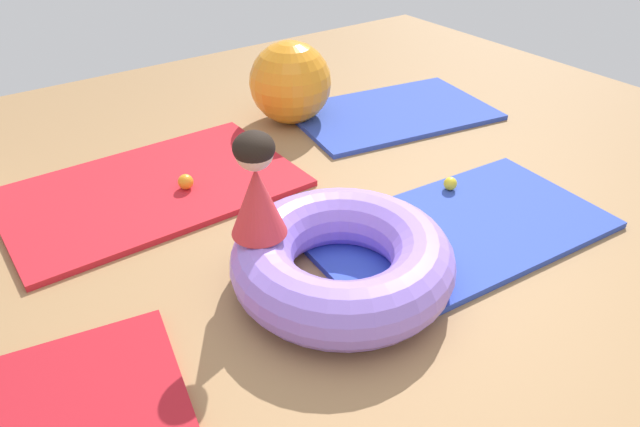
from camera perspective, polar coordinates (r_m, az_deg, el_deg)
name	(u,v)px	position (r m, az deg, el deg)	size (l,w,h in m)	color
ground_plane	(358,287)	(3.12, 3.72, -7.19)	(8.00, 8.00, 0.00)	#9E7549
gym_mat_near_right	(459,230)	(3.60, 13.50, -1.57)	(1.81, 0.99, 0.04)	#2D47B7
gym_mat_near_left	(152,189)	(4.07, -16.16, 2.36)	(1.89, 1.19, 0.04)	red
gym_mat_front	(392,113)	(5.07, 7.12, 9.77)	(1.65, 1.01, 0.04)	#2D47B7
inflatable_cushion	(342,260)	(3.02, 2.20, -4.59)	(1.17, 1.17, 0.33)	#9975EA
child_in_red	(256,186)	(2.81, -6.26, 2.67)	(0.40, 0.40, 0.55)	red
play_ball_orange	(186,182)	(3.94, -13.06, 3.05)	(0.10, 0.10, 0.10)	orange
play_ball_yellow	(450,184)	(3.93, 12.67, 2.88)	(0.09, 0.09, 0.09)	yellow
play_ball_red	(380,214)	(3.53, 5.89, -0.04)	(0.10, 0.10, 0.10)	red
exercise_ball_large	(290,83)	(4.82, -2.93, 12.72)	(0.67, 0.67, 0.67)	orange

